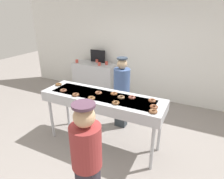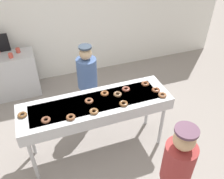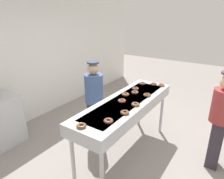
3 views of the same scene
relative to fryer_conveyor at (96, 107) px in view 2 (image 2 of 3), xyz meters
The scene contains 20 objects.
ground_plane 0.93m from the fryer_conveyor, ahead, with size 16.00×16.00×0.00m, color gray.
back_wall 2.56m from the fryer_conveyor, 90.00° to the left, with size 8.00×0.12×2.95m, color white.
fryer_conveyor is the anchor object (origin of this frame).
chocolate_donut_0 0.37m from the fryer_conveyor, ahead, with size 0.13×0.13×0.04m, color brown.
chocolate_donut_1 0.88m from the fryer_conveyor, ahead, with size 0.13×0.13×0.04m, color brown.
chocolate_donut_2 0.76m from the fryer_conveyor, 168.03° to the right, with size 0.13×0.13×0.04m, color brown.
chocolate_donut_3 0.26m from the fryer_conveyor, 113.14° to the right, with size 0.13×0.13×0.04m, color brown.
chocolate_donut_4 0.42m from the fryer_conveyor, 28.84° to the right, with size 0.13×0.13×0.04m, color brown.
chocolate_donut_5 1.03m from the fryer_conveyor, behind, with size 0.13×0.13×0.04m, color brown.
chocolate_donut_6 0.54m from the fryer_conveyor, 12.15° to the left, with size 0.13×0.13×0.04m, color brown.
chocolate_donut_7 0.15m from the fryer_conveyor, 161.29° to the left, with size 0.13×0.13×0.04m, color brown.
chocolate_donut_8 0.95m from the fryer_conveyor, ahead, with size 0.13×0.13×0.04m, color brown.
chocolate_donut_9 0.24m from the fryer_conveyor, 34.58° to the left, with size 0.13×0.13×0.04m, color brown.
chocolate_donut_10 1.00m from the fryer_conveyor, 12.22° to the right, with size 0.13×0.13×0.04m, color brown.
chocolate_donut_11 0.48m from the fryer_conveyor, 152.51° to the right, with size 0.13×0.13×0.04m, color brown.
worker_baker 0.74m from the fryer_conveyor, 84.80° to the left, with size 0.34×0.34×1.56m.
customer_waiting 1.44m from the fryer_conveyor, 68.35° to the right, with size 0.34×0.34×1.59m.
prep_counter 2.51m from the fryer_conveyor, 123.81° to the left, with size 1.31×0.52×0.95m, color #B7BABF.
paper_cup_0 2.34m from the fryer_conveyor, 115.36° to the left, with size 0.09×0.09×0.09m, color #CC4C3F.
paper_cup_2 2.25m from the fryer_conveyor, 120.53° to the left, with size 0.09×0.09×0.09m, color #CC4C3F.
Camera 2 is at (-0.68, -2.59, 3.26)m, focal length 38.36 mm.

